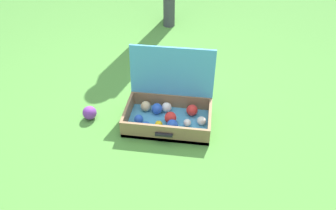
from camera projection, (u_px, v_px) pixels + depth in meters
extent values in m
plane|color=#4C8C38|center=(154.00, 129.00, 2.16)|extent=(16.00, 16.00, 0.00)
cube|color=#4799C6|center=(168.00, 122.00, 2.20)|extent=(0.57, 0.35, 0.03)
cube|color=olive|center=(128.00, 113.00, 2.19)|extent=(0.02, 0.35, 0.12)
cube|color=olive|center=(209.00, 121.00, 2.13)|extent=(0.02, 0.35, 0.12)
cube|color=olive|center=(164.00, 133.00, 2.04)|extent=(0.53, 0.02, 0.12)
cube|color=olive|center=(171.00, 102.00, 2.29)|extent=(0.53, 0.02, 0.12)
cube|color=#4799C6|center=(172.00, 72.00, 2.17)|extent=(0.57, 0.06, 0.35)
cube|color=black|center=(164.00, 135.00, 2.01)|extent=(0.11, 0.02, 0.02)
sphere|color=yellow|center=(159.00, 124.00, 2.12)|extent=(0.05, 0.05, 0.05)
sphere|color=#D1B784|center=(146.00, 106.00, 2.26)|extent=(0.07, 0.07, 0.07)
sphere|color=white|center=(201.00, 121.00, 2.14)|extent=(0.06, 0.06, 0.06)
sphere|color=white|center=(187.00, 123.00, 2.14)|extent=(0.05, 0.05, 0.05)
sphere|color=blue|center=(172.00, 125.00, 2.10)|extent=(0.07, 0.07, 0.07)
sphere|color=blue|center=(146.00, 127.00, 2.09)|extent=(0.07, 0.07, 0.07)
sphere|color=blue|center=(139.00, 119.00, 2.16)|extent=(0.06, 0.06, 0.06)
sphere|color=red|center=(183.00, 132.00, 2.06)|extent=(0.05, 0.05, 0.05)
sphere|color=blue|center=(157.00, 109.00, 2.23)|extent=(0.08, 0.08, 0.08)
sphere|color=red|center=(170.00, 118.00, 2.15)|extent=(0.08, 0.08, 0.08)
sphere|color=white|center=(167.00, 107.00, 2.25)|extent=(0.07, 0.07, 0.07)
sphere|color=red|center=(192.00, 110.00, 2.22)|extent=(0.08, 0.08, 0.08)
sphere|color=purple|center=(90.00, 113.00, 2.22)|extent=(0.10, 0.10, 0.10)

